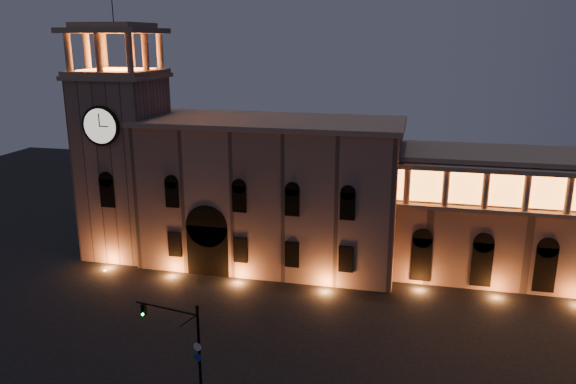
% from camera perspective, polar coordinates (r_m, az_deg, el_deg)
% --- Properties ---
extents(ground, '(160.00, 160.00, 0.00)m').
position_cam_1_polar(ground, '(50.94, -5.99, -16.34)').
color(ground, black).
rests_on(ground, ground).
extents(government_building, '(30.80, 12.80, 17.60)m').
position_cam_1_polar(government_building, '(67.35, -1.84, -0.05)').
color(government_building, '#906E5E').
rests_on(government_building, ground).
extents(clock_tower, '(9.80, 9.80, 32.40)m').
position_cam_1_polar(clock_tower, '(72.49, -16.31, 3.48)').
color(clock_tower, '#906E5E').
rests_on(clock_tower, ground).
extents(colonnade_wing, '(40.60, 11.50, 14.50)m').
position_cam_1_polar(colonnade_wing, '(69.72, 26.87, -2.45)').
color(colonnade_wing, '#8B6858').
rests_on(colonnade_wing, ground).
extents(traffic_light, '(5.73, 1.36, 7.97)m').
position_cam_1_polar(traffic_light, '(44.39, -10.12, -15.39)').
color(traffic_light, black).
rests_on(traffic_light, ground).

